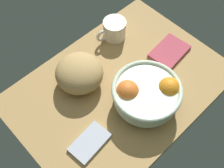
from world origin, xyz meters
TOP-DOWN VIEW (x-y plane):
  - ground_plane at (0.00, 0.00)cm, footprint 75.69×53.87cm
  - fruit_bowl at (1.76, -10.61)cm, footprint 23.28×23.28cm
  - bread_loaf at (-8.86, 11.15)cm, footprint 20.73×20.79cm
  - napkin_folded at (-21.98, -8.70)cm, footprint 13.65×8.92cm
  - napkin_spare at (24.56, -2.43)cm, footprint 15.54×11.78cm
  - mug at (14.77, 18.43)cm, footprint 12.94×8.97cm

SIDE VIEW (x-z plane):
  - ground_plane at x=0.00cm, z-range -3.00..0.00cm
  - napkin_folded at x=-21.98cm, z-range 0.00..1.24cm
  - napkin_spare at x=24.56cm, z-range 0.00..1.35cm
  - mug at x=14.77cm, z-range 0.00..7.78cm
  - bread_loaf at x=-8.86cm, z-range 0.00..10.80cm
  - fruit_bowl at x=1.76cm, z-range 0.54..11.62cm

